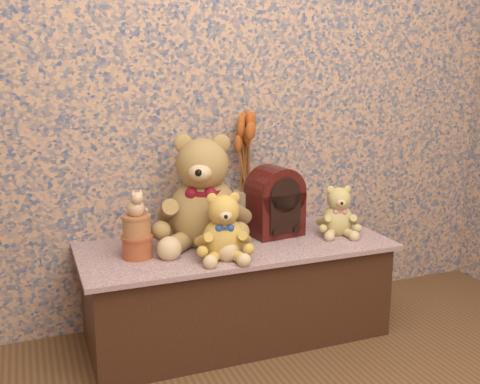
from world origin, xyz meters
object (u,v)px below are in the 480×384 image
object	(u,v)px
cathedral_radio	(275,201)
cat_figurine	(135,202)
teddy_medium	(223,223)
teddy_large	(203,186)
biscuit_tin_lower	(137,247)
ceramic_vase	(245,211)
teddy_small	(338,208)

from	to	relation	value
cathedral_radio	cat_figurine	bearing A→B (deg)	179.74
teddy_medium	cat_figurine	bearing A→B (deg)	172.74
teddy_large	biscuit_tin_lower	world-z (taller)	teddy_large
teddy_medium	biscuit_tin_lower	world-z (taller)	teddy_medium
teddy_large	ceramic_vase	xyz separation A→B (m)	(0.23, 0.10, -0.16)
cathedral_radio	cat_figurine	distance (m)	0.65
teddy_large	cathedral_radio	bearing A→B (deg)	24.41
teddy_medium	ceramic_vase	distance (m)	0.38
biscuit_tin_lower	cathedral_radio	bearing A→B (deg)	7.57
teddy_medium	biscuit_tin_lower	xyz separation A→B (m)	(-0.32, 0.12, -0.10)
biscuit_tin_lower	teddy_large	bearing A→B (deg)	15.47
teddy_small	cat_figurine	size ratio (longest dim) A/B	2.13
teddy_large	biscuit_tin_lower	bearing A→B (deg)	-140.20
teddy_large	teddy_medium	size ratio (longest dim) A/B	1.78
cathedral_radio	teddy_large	bearing A→B (deg)	172.26
teddy_medium	cathedral_radio	xyz separation A→B (m)	(0.32, 0.20, 0.01)
teddy_large	cat_figurine	size ratio (longest dim) A/B	4.46
teddy_large	teddy_small	bearing A→B (deg)	15.47
teddy_medium	ceramic_vase	xyz separation A→B (m)	(0.22, 0.31, -0.05)
teddy_large	biscuit_tin_lower	distance (m)	0.38
teddy_large	teddy_medium	distance (m)	0.23
cathedral_radio	ceramic_vase	xyz separation A→B (m)	(-0.10, 0.10, -0.06)
cathedral_radio	teddy_medium	bearing A→B (deg)	-155.46
teddy_large	teddy_medium	world-z (taller)	teddy_large
teddy_large	teddy_small	distance (m)	0.63
cathedral_radio	teddy_small	bearing A→B (deg)	-27.15
teddy_small	cathedral_radio	world-z (taller)	cathedral_radio
teddy_large	cat_figurine	distance (m)	0.32
teddy_large	ceramic_vase	distance (m)	0.30
teddy_medium	teddy_small	size ratio (longest dim) A/B	1.18
ceramic_vase	teddy_large	bearing A→B (deg)	-156.06
cat_figurine	biscuit_tin_lower	bearing A→B (deg)	0.00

